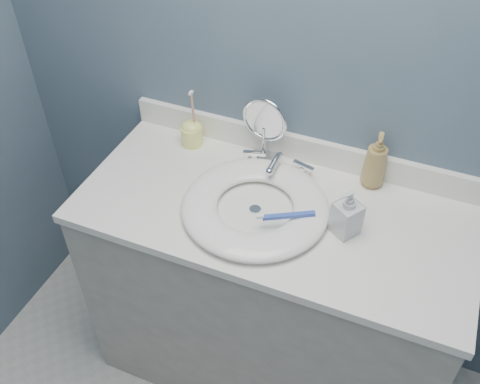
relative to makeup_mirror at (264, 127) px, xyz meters
The scene contains 12 objects.
back_wall 0.23m from the makeup_mirror, 24.60° to the left, with size 2.20×0.02×2.40m, color #475B6A.
vanity_cabinet 0.63m from the makeup_mirror, 61.89° to the right, with size 1.20×0.55×0.85m, color #AFAAA0.
countertop 0.29m from the makeup_mirror, 61.89° to the right, with size 1.22×0.57×0.03m, color white.
backsplash 0.15m from the makeup_mirror, 19.60° to the left, with size 1.22×0.02×0.09m, color white.
basin 0.28m from the makeup_mirror, 74.83° to the right, with size 0.45×0.45×0.04m, color white, non-canonical shape.
drain 0.29m from the makeup_mirror, 74.83° to the right, with size 0.04×0.04×0.01m, color silver.
faucet 0.13m from the makeup_mirror, 38.44° to the right, with size 0.25×0.13×0.07m.
makeup_mirror is the anchor object (origin of this frame).
soap_bottle_amber 0.37m from the makeup_mirror, ahead, with size 0.08×0.08×0.20m, color #A08348.
soap_bottle_clear 0.41m from the makeup_mirror, 34.10° to the right, with size 0.07×0.07×0.16m, color silver.
toothbrush_holder 0.27m from the makeup_mirror, behind, with size 0.08×0.08×0.22m.
toothbrush_lying 0.34m from the makeup_mirror, 57.71° to the right, with size 0.16×0.10×0.02m.
Camera 1 is at (0.35, -0.14, 2.03)m, focal length 40.00 mm.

